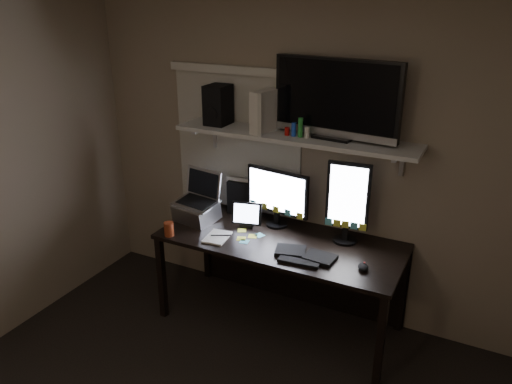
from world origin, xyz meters
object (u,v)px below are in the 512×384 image
Objects in this scene: monitor_portrait at (348,203)px; laptop at (196,198)px; monitor_landscape at (277,198)px; speaker at (218,105)px; tablet at (247,214)px; game_console at (265,111)px; cup at (169,229)px; tv at (336,99)px; mouse at (363,267)px; desk at (286,253)px; keyboard at (305,254)px.

monitor_portrait is 1.18m from laptop.
monitor_landscape is 0.84m from speaker.
tablet is 0.77× the size of game_console.
tablet is 0.81m from game_console.
tv is at bearing 27.57° from cup.
mouse is at bearing -5.09° from game_console.
mouse is (0.79, -0.35, -0.21)m from monitor_landscape.
tv is (0.61, 0.15, 0.92)m from tablet.
desk is 1.98× the size of tv.
monitor_portrait is at bearing 5.52° from monitor_landscape.
game_console is 1.01× the size of speaker.
tablet is at bearing -23.48° from speaker.
tablet is (-0.32, -0.04, 0.28)m from desk.
mouse is at bearing -39.64° from tv.
desk is 0.65m from monitor_portrait.
desk is 17.53× the size of mouse.
tv reaches higher than cup.
desk is at bearing 127.49° from keyboard.
tv is at bearing 11.46° from monitor_landscape.
laptop is 1.33m from tv.
mouse is 1.14m from tv.
mouse is 1.41m from laptop.
monitor_portrait is at bearing 105.51° from mouse.
tablet is (-0.57, 0.23, 0.09)m from keyboard.
laptop is at bearing 82.73° from cup.
game_console is at bearing 139.81° from keyboard.
keyboard is 4.10× the size of cup.
tablet reaches higher than keyboard.
tablet is at bearing -139.55° from monitor_landscape.
keyboard is 0.48× the size of tv.
laptop is 0.89m from game_console.
monitor_portrait is 0.79m from tablet.
monitor_landscape is 0.89m from mouse.
tablet is at bearing 147.91° from mouse.
tablet is 0.78× the size of speaker.
game_console reaches higher than tablet.
mouse is at bearing -4.95° from keyboard.
monitor_portrait is 0.73m from tv.
desk is at bearing -176.15° from monitor_portrait.
laptop is 1.28× the size of game_console.
cup is 0.35× the size of speaker.
monitor_portrait is 2.06× the size of speaker.
cup reaches higher than desk.
speaker reaches higher than cup.
keyboard is (-0.18, -0.34, -0.30)m from monitor_portrait.
monitor_portrait reaches higher than keyboard.
game_console reaches higher than desk.
monitor_portrait is at bearing -12.43° from tv.
monitor_landscape is 0.86× the size of monitor_portrait.
mouse is at bearing 3.04° from laptop.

